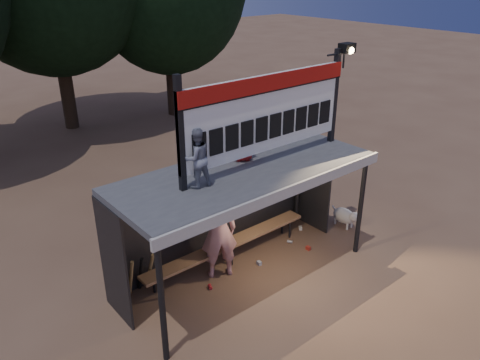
% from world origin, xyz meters
% --- Properties ---
extents(ground, '(80.00, 80.00, 0.00)m').
position_xyz_m(ground, '(0.00, 0.00, 0.00)').
color(ground, brown).
rests_on(ground, ground).
extents(player, '(0.87, 0.74, 2.02)m').
position_xyz_m(player, '(-0.39, 0.34, 1.01)').
color(player, silver).
rests_on(player, ground).
extents(child_a, '(0.52, 0.42, 1.02)m').
position_xyz_m(child_a, '(-1.09, -0.04, 2.83)').
color(child_a, gray).
rests_on(child_a, dugout_shelter).
extents(child_b, '(0.54, 0.47, 0.93)m').
position_xyz_m(child_b, '(0.24, 0.36, 2.78)').
color(child_b, '#B01B1B').
rests_on(child_b, dugout_shelter).
extents(dugout_shelter, '(5.10, 2.08, 2.32)m').
position_xyz_m(dugout_shelter, '(0.00, 0.24, 1.85)').
color(dugout_shelter, '#424244').
rests_on(dugout_shelter, ground).
extents(scoreboard_assembly, '(4.10, 0.27, 1.99)m').
position_xyz_m(scoreboard_assembly, '(0.56, -0.01, 3.32)').
color(scoreboard_assembly, black).
rests_on(scoreboard_assembly, dugout_shelter).
extents(bench, '(4.00, 0.35, 0.48)m').
position_xyz_m(bench, '(0.00, 0.55, 0.43)').
color(bench, '#8C6342').
rests_on(bench, ground).
extents(dog, '(0.36, 0.81, 0.49)m').
position_xyz_m(dog, '(3.07, -0.06, 0.28)').
color(dog, beige).
rests_on(dog, ground).
extents(bats, '(0.69, 0.36, 0.84)m').
position_xyz_m(bats, '(-1.98, 0.82, 0.43)').
color(bats, '#A07F4B').
rests_on(bats, ground).
extents(litter, '(3.07, 0.82, 0.08)m').
position_xyz_m(litter, '(1.01, 0.14, 0.04)').
color(litter, '#AB291D').
rests_on(litter, ground).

